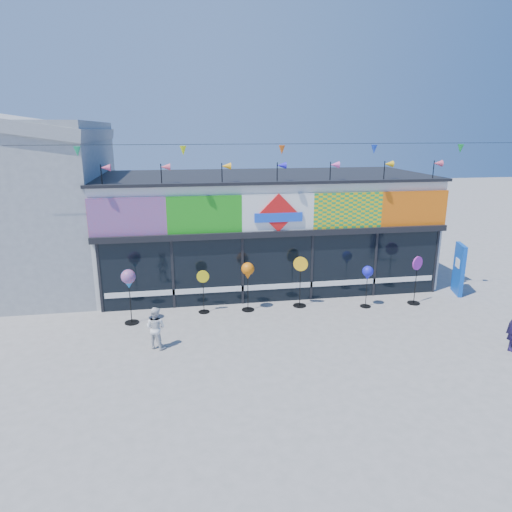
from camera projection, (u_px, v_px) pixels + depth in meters
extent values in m
plane|color=slate|center=(303.00, 346.00, 12.52)|extent=(80.00, 80.00, 0.00)
cube|color=silver|center=(264.00, 229.00, 17.69)|extent=(12.00, 5.00, 4.00)
cube|color=black|center=(277.00, 269.00, 15.48)|extent=(11.60, 0.12, 2.30)
cube|color=black|center=(278.00, 233.00, 15.11)|extent=(12.00, 0.30, 0.20)
cube|color=white|center=(277.00, 286.00, 15.61)|extent=(11.40, 0.10, 0.18)
cube|color=black|center=(264.00, 176.00, 17.13)|extent=(12.20, 5.20, 0.10)
cube|color=black|center=(100.00, 278.00, 14.55)|extent=(0.08, 0.14, 2.30)
cube|color=black|center=(173.00, 274.00, 14.92)|extent=(0.08, 0.14, 2.30)
cube|color=black|center=(242.00, 271.00, 15.28)|extent=(0.08, 0.14, 2.30)
cube|color=black|center=(311.00, 267.00, 15.66)|extent=(0.08, 0.14, 2.30)
cube|color=black|center=(375.00, 264.00, 16.03)|extent=(0.08, 0.14, 2.30)
cube|color=black|center=(435.00, 261.00, 16.39)|extent=(0.08, 0.14, 2.30)
cube|color=red|center=(127.00, 217.00, 14.18)|extent=(2.40, 0.08, 1.20)
cube|color=#1C9D18|center=(205.00, 215.00, 14.56)|extent=(2.40, 0.08, 1.20)
cube|color=white|center=(278.00, 212.00, 14.94)|extent=(2.40, 0.08, 1.20)
cube|color=yellow|center=(348.00, 210.00, 15.32)|extent=(2.40, 0.08, 1.20)
cube|color=orange|center=(414.00, 208.00, 15.70)|extent=(2.40, 0.08, 1.20)
cube|color=red|center=(279.00, 213.00, 14.88)|extent=(1.27, 0.06, 1.27)
cube|color=blue|center=(279.00, 217.00, 14.90)|extent=(1.60, 0.05, 0.30)
cube|color=#1A19D5|center=(160.00, 277.00, 14.93)|extent=(0.78, 0.03, 0.78)
cube|color=red|center=(208.00, 271.00, 15.14)|extent=(0.92, 0.03, 0.92)
cube|color=blue|center=(254.00, 259.00, 15.29)|extent=(0.78, 0.03, 0.78)
cube|color=#189F53|center=(299.00, 272.00, 15.68)|extent=(0.92, 0.03, 0.92)
cube|color=yellow|center=(343.00, 263.00, 15.87)|extent=(0.78, 0.03, 0.78)
cube|color=#18A255|center=(386.00, 256.00, 16.06)|extent=(0.92, 0.03, 0.92)
cylinder|color=black|center=(101.00, 176.00, 13.95)|extent=(0.03, 0.03, 0.70)
cone|color=#D3466F|center=(105.00, 168.00, 13.90)|extent=(0.30, 0.22, 0.22)
cylinder|color=black|center=(161.00, 175.00, 14.24)|extent=(0.03, 0.03, 0.70)
cone|color=#E74D65|center=(165.00, 167.00, 14.19)|extent=(0.30, 0.22, 0.22)
cylinder|color=black|center=(222.00, 174.00, 14.54)|extent=(0.03, 0.03, 0.70)
cone|color=#FDA915|center=(226.00, 166.00, 14.49)|extent=(0.30, 0.22, 0.22)
cylinder|color=black|center=(277.00, 173.00, 14.82)|extent=(0.03, 0.03, 0.70)
cone|color=#1F19DB|center=(281.00, 165.00, 14.78)|extent=(0.30, 0.22, 0.22)
cylinder|color=black|center=(330.00, 172.00, 15.11)|extent=(0.03, 0.03, 0.70)
cone|color=#E54CA7|center=(335.00, 165.00, 15.06)|extent=(0.30, 0.22, 0.22)
cylinder|color=black|center=(384.00, 172.00, 15.41)|extent=(0.03, 0.03, 0.70)
cone|color=gold|center=(389.00, 164.00, 15.36)|extent=(0.30, 0.22, 0.22)
cylinder|color=black|center=(433.00, 171.00, 15.69)|extent=(0.03, 0.03, 0.70)
cone|color=#D04562|center=(438.00, 163.00, 15.65)|extent=(0.30, 0.22, 0.22)
cylinder|color=black|center=(282.00, 144.00, 13.95)|extent=(16.00, 0.01, 0.01)
cone|color=#1BB364|center=(77.00, 151.00, 13.05)|extent=(0.20, 0.20, 0.28)
cone|color=#E1FF15|center=(183.00, 151.00, 13.52)|extent=(0.20, 0.20, 0.28)
cone|color=#E55A15|center=(282.00, 150.00, 14.00)|extent=(0.20, 0.20, 0.28)
cone|color=blue|center=(374.00, 149.00, 14.47)|extent=(0.20, 0.20, 0.28)
cone|color=green|center=(460.00, 149.00, 14.95)|extent=(0.20, 0.20, 0.28)
cube|color=#0B46B3|center=(459.00, 269.00, 16.27)|extent=(0.38, 0.92, 1.83)
cube|color=white|center=(458.00, 263.00, 16.20)|extent=(0.15, 0.40, 0.32)
cylinder|color=black|center=(132.00, 322.00, 13.98)|extent=(0.43, 0.43, 0.03)
cylinder|color=black|center=(130.00, 300.00, 13.78)|extent=(0.03, 0.03, 1.41)
sphere|color=#187CD1|center=(128.00, 277.00, 13.58)|extent=(0.43, 0.43, 0.43)
cone|color=#187CD1|center=(129.00, 285.00, 13.65)|extent=(0.22, 0.22, 0.20)
cylinder|color=black|center=(204.00, 312.00, 14.80)|extent=(0.36, 0.36, 0.03)
cylinder|color=black|center=(203.00, 294.00, 14.64)|extent=(0.02, 0.02, 1.17)
cylinder|color=yellow|center=(203.00, 277.00, 14.48)|extent=(0.40, 0.06, 0.40)
cylinder|color=black|center=(248.00, 310.00, 14.97)|extent=(0.41, 0.41, 0.03)
cylinder|color=black|center=(248.00, 290.00, 14.79)|extent=(0.02, 0.02, 1.34)
sphere|color=orange|center=(248.00, 269.00, 14.59)|extent=(0.41, 0.41, 0.41)
cone|color=orange|center=(248.00, 276.00, 14.66)|extent=(0.21, 0.21, 0.19)
cylinder|color=black|center=(299.00, 305.00, 15.32)|extent=(0.44, 0.44, 0.03)
cylinder|color=black|center=(300.00, 285.00, 15.13)|extent=(0.03, 0.03, 1.42)
cylinder|color=yellow|center=(301.00, 264.00, 14.93)|extent=(0.46, 0.22, 0.48)
cylinder|color=black|center=(365.00, 306.00, 15.27)|extent=(0.36, 0.36, 0.03)
cylinder|color=black|center=(367.00, 289.00, 15.11)|extent=(0.02, 0.02, 1.17)
sphere|color=#171BCB|center=(368.00, 271.00, 14.94)|extent=(0.36, 0.36, 0.36)
cone|color=#171BCB|center=(367.00, 278.00, 15.00)|extent=(0.18, 0.18, 0.16)
cylinder|color=black|center=(414.00, 303.00, 15.54)|extent=(0.42, 0.42, 0.03)
cylinder|color=black|center=(416.00, 283.00, 15.35)|extent=(0.03, 0.03, 1.38)
cylinder|color=#B026B3|center=(418.00, 263.00, 15.16)|extent=(0.44, 0.23, 0.47)
imported|color=white|center=(156.00, 328.00, 12.26)|extent=(0.65, 0.57, 1.17)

